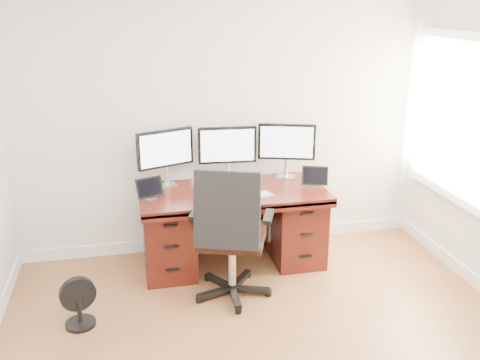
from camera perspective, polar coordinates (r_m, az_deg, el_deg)
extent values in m
cube|color=silver|center=(5.13, -1.76, 6.90)|extent=(4.00, 0.10, 2.70)
cube|color=white|center=(5.18, 21.98, 6.20)|extent=(0.04, 1.30, 1.50)
cube|color=white|center=(5.17, 21.79, 6.20)|extent=(0.01, 1.15, 1.35)
cube|color=#44130D|center=(4.88, -0.74, -1.38)|extent=(1.70, 0.80, 0.05)
cube|color=#44130D|center=(4.98, -7.66, -5.81)|extent=(0.45, 0.70, 0.70)
cube|color=#44130D|center=(5.19, 5.80, -4.66)|extent=(0.45, 0.70, 0.70)
cube|color=black|center=(5.24, -1.37, -2.57)|extent=(0.74, 0.03, 0.40)
cylinder|color=black|center=(4.69, -0.83, -11.52)|extent=(0.80, 0.80, 0.09)
cylinder|color=silver|center=(4.56, -0.84, -8.62)|extent=(0.07, 0.07, 0.45)
cube|color=black|center=(4.46, -0.86, -6.08)|extent=(0.68, 0.67, 0.08)
cube|color=black|center=(4.10, -1.41, -3.28)|extent=(0.50, 0.23, 0.61)
cube|color=black|center=(4.43, -4.73, -3.48)|extent=(0.15, 0.27, 0.03)
cube|color=black|center=(4.34, 3.07, -3.91)|extent=(0.15, 0.27, 0.03)
cylinder|color=black|center=(4.48, -16.63, -14.46)|extent=(0.24, 0.24, 0.03)
cylinder|color=black|center=(4.42, -16.77, -13.24)|extent=(0.04, 0.04, 0.20)
cylinder|color=black|center=(4.35, -16.95, -11.68)|extent=(0.28, 0.13, 0.27)
cube|color=silver|center=(5.05, -7.81, -0.49)|extent=(0.22, 0.19, 0.01)
cylinder|color=silver|center=(5.02, -7.85, 0.43)|extent=(0.04, 0.04, 0.18)
cube|color=black|center=(4.95, -7.99, 3.34)|extent=(0.53, 0.23, 0.35)
cube|color=white|center=(4.93, -7.89, 3.29)|extent=(0.47, 0.18, 0.30)
cube|color=silver|center=(5.12, -1.33, -0.04)|extent=(0.19, 0.15, 0.01)
cylinder|color=silver|center=(5.09, -1.34, 0.87)|extent=(0.04, 0.04, 0.18)
cube|color=black|center=(5.02, -1.36, 3.74)|extent=(0.55, 0.07, 0.35)
cube|color=white|center=(5.00, -1.34, 3.68)|extent=(0.50, 0.04, 0.30)
cube|color=silver|center=(5.25, 4.89, 0.39)|extent=(0.21, 0.19, 0.01)
cylinder|color=silver|center=(5.23, 4.92, 1.28)|extent=(0.04, 0.04, 0.18)
cube|color=black|center=(5.15, 5.00, 4.08)|extent=(0.54, 0.20, 0.35)
cube|color=white|center=(5.13, 5.00, 4.03)|extent=(0.48, 0.15, 0.30)
cube|color=silver|center=(4.74, -9.56, -1.87)|extent=(0.12, 0.11, 0.01)
cube|color=black|center=(4.71, -9.62, -0.81)|extent=(0.25, 0.15, 0.17)
cube|color=silver|center=(5.02, 7.99, -0.59)|extent=(0.12, 0.11, 0.01)
cube|color=black|center=(4.99, 8.04, 0.42)|extent=(0.25, 0.14, 0.17)
cube|color=white|center=(4.74, 0.11, -1.57)|extent=(0.31, 0.20, 0.01)
cube|color=#B8BBC0|center=(4.77, 2.53, -1.52)|extent=(0.16, 0.16, 0.01)
cube|color=black|center=(4.69, -3.18, -1.89)|extent=(0.26, 0.18, 0.01)
cube|color=black|center=(4.86, -1.15, -1.10)|extent=(0.12, 0.07, 0.01)
cylinder|color=brown|center=(4.95, -5.06, -0.53)|extent=(0.03, 0.03, 0.05)
sphere|color=brown|center=(4.94, -5.08, -0.12)|extent=(0.03, 0.03, 0.03)
cylinder|color=#8F6ACA|center=(4.96, -4.01, -0.45)|extent=(0.03, 0.03, 0.05)
sphere|color=#8F6ACA|center=(4.95, -4.02, -0.05)|extent=(0.03, 0.03, 0.03)
cylinder|color=#DFB46B|center=(4.98, -2.40, -0.34)|extent=(0.03, 0.03, 0.05)
sphere|color=#DFB46B|center=(4.97, -2.40, 0.06)|extent=(0.03, 0.03, 0.03)
cylinder|color=#59A8EF|center=(5.02, -0.06, -0.18)|extent=(0.03, 0.03, 0.05)
sphere|color=#59A8EF|center=(5.01, -0.06, 0.22)|extent=(0.03, 0.03, 0.03)
cylinder|color=#F8975C|center=(5.06, 1.91, -0.04)|extent=(0.03, 0.03, 0.05)
sphere|color=#F8975C|center=(5.05, 1.91, 0.36)|extent=(0.03, 0.03, 0.03)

